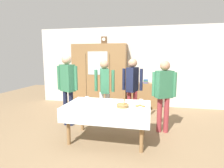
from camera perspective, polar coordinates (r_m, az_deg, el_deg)
The scene contains 22 objects.
ground_plane at distance 4.04m, azimuth -0.62°, elevation -16.05°, with size 12.00×12.00×0.00m, color #846B4C.
back_wall at distance 6.29m, azimuth 4.69°, elevation 5.54°, with size 6.40×0.10×2.70m, color silver.
dining_table at distance 3.59m, azimuth -1.46°, elevation -8.16°, with size 1.67×1.00×0.75m.
wall_cabinet at distance 6.21m, azimuth -3.98°, elevation 2.82°, with size 1.86×0.46×2.12m.
mantel_clock at distance 6.15m, azimuth -2.53°, elevation 13.78°, with size 0.18×0.11×0.24m.
bookshelf_low at distance 6.12m, azimuth 10.59°, elevation -3.54°, with size 0.99×0.35×0.82m.
book_stack at distance 6.04m, azimuth 10.71°, elevation 0.86°, with size 0.17×0.19×0.12m.
tea_cup_front_edge at distance 3.74m, azimuth -3.45°, elevation -5.47°, with size 0.13×0.13×0.06m.
tea_cup_far_right at distance 3.63m, azimuth 2.87°, elevation -5.92°, with size 0.13×0.13×0.06m.
tea_cup_mid_left at distance 3.80m, azimuth 9.21°, elevation -5.33°, with size 0.13×0.13×0.06m.
tea_cup_near_right at distance 4.05m, azimuth -8.05°, elevation -4.45°, with size 0.13×0.13×0.06m.
tea_cup_center at distance 3.56m, azimuth -10.97°, elevation -6.33°, with size 0.13×0.13×0.06m.
tea_cup_mid_right at distance 3.61m, azimuth -5.13°, elevation -5.99°, with size 0.13×0.13×0.06m.
bread_basket at distance 3.38m, azimuth 3.41°, elevation -6.85°, with size 0.24×0.24×0.16m.
pastry_plate at distance 3.41m, azimuth 8.96°, elevation -7.19°, with size 0.28×0.28×0.05m.
spoon_near_left at distance 3.71m, azimuth -8.51°, elevation -6.04°, with size 0.12×0.02×0.01m.
spoon_near_right at distance 3.63m, azimuth -0.43°, elevation -6.27°, with size 0.12×0.02×0.01m.
spoon_mid_right at distance 3.54m, azimuth -7.82°, elevation -6.73°, with size 0.12×0.02×0.01m.
person_near_right_end at distance 4.57m, azimuth 6.51°, elevation -0.02°, with size 0.52×0.40×1.65m.
person_by_cabinet at distance 4.48m, azimuth -2.42°, elevation -0.44°, with size 0.52×0.40×1.61m.
person_behind_table_left at distance 4.08m, azimuth 16.24°, elevation -1.73°, with size 0.52×0.35×1.61m.
person_behind_table_right at distance 4.45m, azimuth -14.02°, elevation 0.42°, with size 0.52×0.34×1.74m.
Camera 1 is at (0.81, -3.58, 1.69)m, focal length 28.65 mm.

